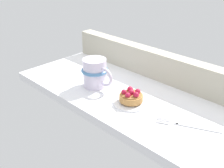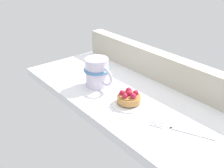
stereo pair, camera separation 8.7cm
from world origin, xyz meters
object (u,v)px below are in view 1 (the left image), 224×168
(dessert_plate, at_px, (131,102))
(dessert_fork, at_px, (187,125))
(coffee_mug, at_px, (95,73))
(raspberry_tart, at_px, (131,96))

(dessert_plate, bearing_deg, dessert_fork, 4.41)
(dessert_fork, bearing_deg, coffee_mug, -177.87)
(coffee_mug, distance_m, dessert_fork, 0.35)
(dessert_plate, distance_m, coffee_mug, 0.17)
(dessert_plate, relative_size, coffee_mug, 0.85)
(raspberry_tart, distance_m, dessert_fork, 0.19)
(coffee_mug, bearing_deg, dessert_plate, -0.52)
(raspberry_tart, relative_size, dessert_fork, 0.44)
(dessert_fork, bearing_deg, dessert_plate, -175.59)
(dessert_plate, distance_m, dessert_fork, 0.19)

